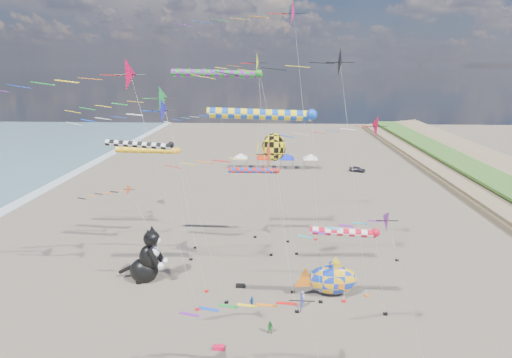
{
  "coord_description": "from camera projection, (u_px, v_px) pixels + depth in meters",
  "views": [
    {
      "loc": [
        1.2,
        -23.69,
        21.4
      ],
      "look_at": [
        -0.45,
        12.0,
        11.24
      ],
      "focal_mm": 28.0,
      "sensor_mm": 36.0,
      "label": 1
    }
  ],
  "objects": [
    {
      "name": "delta_kite_10",
      "position": [
        276.0,
        298.0,
        25.59
      ],
      "size": [
        9.47,
        1.78,
        8.3
      ],
      "color": "#0D1FB3",
      "rests_on": "ground"
    },
    {
      "name": "delta_kite_3",
      "position": [
        392.0,
        223.0,
        26.84
      ],
      "size": [
        8.01,
        1.63,
        12.4
      ],
      "color": "#7B1A96",
      "rests_on": "ground"
    },
    {
      "name": "tent_row",
      "position": [
        275.0,
        154.0,
        85.39
      ],
      "size": [
        19.2,
        4.2,
        3.8
      ],
      "color": "white",
      "rests_on": "ground"
    },
    {
      "name": "person_adult",
      "position": [
        303.0,
        299.0,
        36.42
      ],
      "size": [
        0.73,
        0.71,
        1.69
      ],
      "primitive_type": "imported",
      "rotation": [
        0.0,
        0.0,
        0.71
      ],
      "color": "gray",
      "rests_on": "ground"
    },
    {
      "name": "windsock_2",
      "position": [
        265.0,
        115.0,
        32.84
      ],
      "size": [
        10.27,
        0.92,
        18.02
      ],
      "color": "blue",
      "rests_on": "ground"
    },
    {
      "name": "delta_kite_2",
      "position": [
        115.0,
        193.0,
        48.1
      ],
      "size": [
        9.53,
        1.65,
        7.86
      ],
      "color": "#FF4E1C",
      "rests_on": "ground"
    },
    {
      "name": "windsock_5",
      "position": [
        219.0,
        74.0,
        41.32
      ],
      "size": [
        10.73,
        0.82,
        21.04
      ],
      "color": "#1A8F24",
      "rests_on": "ground"
    },
    {
      "name": "angelfish_kite",
      "position": [
        272.0,
        148.0,
        37.2
      ],
      "size": [
        3.74,
        3.02,
        15.41
      ],
      "color": "yellow",
      "rests_on": "ground"
    },
    {
      "name": "kite_bag_3",
      "position": [
        219.0,
        348.0,
        31.22
      ],
      "size": [
        0.9,
        0.44,
        0.3
      ],
      "primitive_type": "cube",
      "color": "red",
      "rests_on": "ground"
    },
    {
      "name": "fish_inflatable",
      "position": [
        332.0,
        279.0,
        38.02
      ],
      "size": [
        6.24,
        2.48,
        4.2
      ],
      "color": "blue",
      "rests_on": "ground"
    },
    {
      "name": "delta_kite_8",
      "position": [
        281.0,
        15.0,
        43.73
      ],
      "size": [
        16.65,
        3.1,
        28.6
      ],
      "color": "#D51556",
      "rests_on": "ground"
    },
    {
      "name": "windsock_4",
      "position": [
        347.0,
        233.0,
        33.59
      ],
      "size": [
        7.2,
        0.73,
        8.28
      ],
      "color": "red",
      "rests_on": "ground"
    },
    {
      "name": "windsock_3",
      "position": [
        256.0,
        171.0,
        47.9
      ],
      "size": [
        7.51,
        0.71,
        9.66
      ],
      "color": "red",
      "rests_on": "ground"
    },
    {
      "name": "delta_kite_1",
      "position": [
        218.0,
        117.0,
        47.52
      ],
      "size": [
        9.6,
        1.68,
        16.84
      ],
      "color": "#0E74C3",
      "rests_on": "ground"
    },
    {
      "name": "delta_kite_9",
      "position": [
        155.0,
        101.0,
        34.29
      ],
      "size": [
        11.16,
        2.31,
        19.95
      ],
      "color": "#188C39",
      "rests_on": "ground"
    },
    {
      "name": "windsock_1",
      "position": [
        150.0,
        151.0,
        45.46
      ],
      "size": [
        8.91,
        0.73,
        12.49
      ],
      "color": "orange",
      "rests_on": "ground"
    },
    {
      "name": "delta_kite_7",
      "position": [
        260.0,
        156.0,
        32.12
      ],
      "size": [
        10.62,
        2.38,
        15.91
      ],
      "color": "#FF3209",
      "rests_on": "ground"
    },
    {
      "name": "delta_kite_5",
      "position": [
        330.0,
        65.0,
        32.74
      ],
      "size": [
        14.78,
        2.55,
        23.03
      ],
      "color": "black",
      "rests_on": "ground"
    },
    {
      "name": "delta_kite_4",
      "position": [
        157.0,
        114.0,
        32.75
      ],
      "size": [
        12.36,
        2.16,
        19.02
      ],
      "color": "#1D1AB3",
      "rests_on": "ground"
    },
    {
      "name": "delta_kite_6",
      "position": [
        366.0,
        128.0,
        41.46
      ],
      "size": [
        13.37,
        2.58,
        16.68
      ],
      "color": "#EA063E",
      "rests_on": "ground"
    },
    {
      "name": "windsock_0",
      "position": [
        142.0,
        145.0,
        42.16
      ],
      "size": [
        8.72,
        0.7,
        13.73
      ],
      "color": "black",
      "rests_on": "ground"
    },
    {
      "name": "delta_kite_0",
      "position": [
        250.0,
        65.0,
        41.36
      ],
      "size": [
        12.48,
        2.21,
        22.88
      ],
      "color": "#EFFD1E",
      "rests_on": "ground"
    },
    {
      "name": "parked_car",
      "position": [
        357.0,
        169.0,
        83.41
      ],
      "size": [
        3.61,
        2.5,
        1.14
      ],
      "primitive_type": "imported",
      "rotation": [
        0.0,
        0.0,
        1.19
      ],
      "color": "#26262D",
      "rests_on": "ground"
    },
    {
      "name": "cat_inflatable",
      "position": [
        146.0,
        254.0,
        40.55
      ],
      "size": [
        4.61,
        2.64,
        5.95
      ],
      "primitive_type": null,
      "rotation": [
        0.0,
        0.0,
        -0.1
      ],
      "color": "black",
      "rests_on": "ground"
    },
    {
      "name": "child_green",
      "position": [
        270.0,
        328.0,
        32.88
      ],
      "size": [
        0.69,
        0.61,
        1.18
      ],
      "primitive_type": "imported",
      "rotation": [
        0.0,
        0.0,
        -0.35
      ],
      "color": "#1C7428",
      "rests_on": "ground"
    },
    {
      "name": "kite_bag_0",
      "position": [
        240.0,
        286.0,
        39.99
      ],
      "size": [
        0.9,
        0.44,
        0.3
      ],
      "primitive_type": "cube",
      "color": "black",
      "rests_on": "ground"
    },
    {
      "name": "delta_kite_11",
      "position": [
        126.0,
        77.0,
        30.85
      ],
      "size": [
        14.76,
        2.71,
        22.18
      ],
      "color": "#DB083E",
      "rests_on": "ground"
    },
    {
      "name": "kite_bag_2",
      "position": [
        334.0,
        263.0,
        44.54
      ],
      "size": [
        0.9,
        0.44,
        0.3
      ],
      "primitive_type": "cube",
      "color": "#151FDA",
      "rests_on": "ground"
    },
    {
      "name": "child_blue",
      "position": [
        252.0,
        302.0,
        36.56
      ],
      "size": [
        0.66,
        0.63,
        1.1
      ],
      "primitive_type": "imported",
      "rotation": [
        0.0,
        0.0,
        0.73
      ],
      "color": "#1C4E9A",
      "rests_on": "ground"
    }
  ]
}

